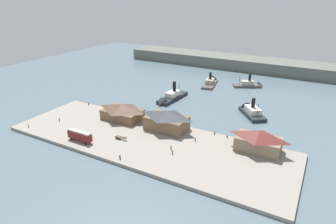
# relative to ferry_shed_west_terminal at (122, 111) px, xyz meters

# --- Properties ---
(ground_plane) EXTENTS (320.00, 320.00, 0.00)m
(ground_plane) POSITION_rel_ferry_shed_west_terminal_xyz_m (19.49, 10.28, -4.69)
(ground_plane) COLOR slate
(quay_promenade) EXTENTS (110.00, 36.00, 1.20)m
(quay_promenade) POSITION_rel_ferry_shed_west_terminal_xyz_m (19.49, -11.72, -4.09)
(quay_promenade) COLOR gray
(quay_promenade) RESTS_ON ground
(seawall_edge) EXTENTS (110.00, 0.80, 1.00)m
(seawall_edge) POSITION_rel_ferry_shed_west_terminal_xyz_m (19.49, 6.68, -4.19)
(seawall_edge) COLOR slate
(seawall_edge) RESTS_ON ground
(ferry_shed_west_terminal) EXTENTS (17.16, 11.22, 6.87)m
(ferry_shed_west_terminal) POSITION_rel_ferry_shed_west_terminal_xyz_m (0.00, 0.00, 0.00)
(ferry_shed_west_terminal) COLOR brown
(ferry_shed_west_terminal) RESTS_ON quay_promenade
(ferry_shed_east_terminal) EXTENTS (16.71, 10.62, 8.10)m
(ferry_shed_east_terminal) POSITION_rel_ferry_shed_west_terminal_xyz_m (22.18, 0.07, 0.62)
(ferry_shed_east_terminal) COLOR brown
(ferry_shed_east_terminal) RESTS_ON quay_promenade
(ferry_shed_central_terminal) EXTENTS (15.55, 9.34, 7.35)m
(ferry_shed_central_terminal) POSITION_rel_ferry_shed_west_terminal_xyz_m (58.60, 0.75, 0.24)
(ferry_shed_central_terminal) COLOR #847056
(ferry_shed_central_terminal) RESTS_ON quay_promenade
(street_tram) EXTENTS (10.40, 2.41, 4.16)m
(street_tram) POSITION_rel_ferry_shed_west_terminal_xyz_m (-1.12, -24.65, -1.05)
(street_tram) COLOR maroon
(street_tram) RESTS_ON quay_promenade
(horse_cart) EXTENTS (5.38, 1.32, 1.87)m
(horse_cart) POSITION_rel_ferry_shed_west_terminal_xyz_m (11.47, -16.13, -2.55)
(horse_cart) COLOR brown
(horse_cart) RESTS_ON quay_promenade
(pedestrian_walking_west) EXTENTS (0.39, 0.39, 1.59)m
(pedestrian_walking_west) POSITION_rel_ferry_shed_west_terminal_xyz_m (36.60, -3.70, -2.77)
(pedestrian_walking_west) COLOR #33384C
(pedestrian_walking_west) RESTS_ON quay_promenade
(pedestrian_walking_east) EXTENTS (0.39, 0.39, 1.56)m
(pedestrian_walking_east) POSITION_rel_ferry_shed_west_terminal_xyz_m (31.56, -13.56, -2.78)
(pedestrian_walking_east) COLOR #4C3D33
(pedestrian_walking_east) RESTS_ON quay_promenade
(pedestrian_standing_center) EXTENTS (0.40, 0.40, 1.62)m
(pedestrian_standing_center) POSITION_rel_ferry_shed_west_terminal_xyz_m (-22.46, -15.46, -2.76)
(pedestrian_standing_center) COLOR #3D4C42
(pedestrian_standing_center) RESTS_ON quay_promenade
(pedestrian_at_waters_edge) EXTENTS (0.44, 0.44, 1.77)m
(pedestrian_at_waters_edge) POSITION_rel_ferry_shed_west_terminal_xyz_m (19.73, -27.55, -2.69)
(pedestrian_at_waters_edge) COLOR #232328
(pedestrian_at_waters_edge) RESTS_ON quay_promenade
(pedestrian_near_cart) EXTENTS (0.38, 0.38, 1.54)m
(pedestrian_near_cart) POSITION_rel_ferry_shed_west_terminal_xyz_m (-28.55, -26.31, -2.79)
(pedestrian_near_cart) COLOR #6B5B4C
(pedestrian_near_cart) RESTS_ON quay_promenade
(pedestrian_near_west_shed) EXTENTS (0.41, 0.41, 1.66)m
(pedestrian_near_west_shed) POSITION_rel_ferry_shed_west_terminal_xyz_m (33.51, -16.08, -2.74)
(pedestrian_near_west_shed) COLOR #4C3D33
(pedestrian_near_west_shed) RESTS_ON quay_promenade
(mooring_post_center_west) EXTENTS (0.44, 0.44, 0.90)m
(mooring_post_center_west) POSITION_rel_ferry_shed_west_terminal_xyz_m (46.09, 4.92, -3.04)
(mooring_post_center_west) COLOR black
(mooring_post_center_west) RESTS_ON quay_promenade
(mooring_post_east) EXTENTS (0.44, 0.44, 0.90)m
(mooring_post_east) POSITION_rel_ferry_shed_west_terminal_xyz_m (-14.08, 5.14, -3.04)
(mooring_post_east) COLOR black
(mooring_post_east) RESTS_ON quay_promenade
(mooring_post_center_east) EXTENTS (0.44, 0.44, 0.90)m
(mooring_post_center_east) POSITION_rel_ferry_shed_west_terminal_xyz_m (-24.91, 5.05, -3.04)
(mooring_post_center_east) COLOR black
(mooring_post_center_east) RESTS_ON quay_promenade
(mooring_post_west) EXTENTS (0.44, 0.44, 0.90)m
(mooring_post_west) POSITION_rel_ferry_shed_west_terminal_xyz_m (40.97, 5.13, -3.04)
(mooring_post_west) COLOR black
(mooring_post_west) RESTS_ON quay_promenade
(ferry_moored_west) EXTENTS (18.27, 13.30, 10.12)m
(ferry_moored_west) POSITION_rel_ferry_shed_west_terminal_xyz_m (37.01, 77.58, -3.37)
(ferry_moored_west) COLOR #514C47
(ferry_moored_west) RESTS_ON ground
(ferry_mid_harbor) EXTENTS (7.82, 24.02, 11.16)m
(ferry_mid_harbor) POSITION_rel_ferry_shed_west_terminal_xyz_m (5.85, 32.70, -3.15)
(ferry_mid_harbor) COLOR #23282D
(ferry_mid_harbor) RESTS_ON ground
(ferry_approaching_east) EXTENTS (16.10, 18.13, 10.72)m
(ferry_approaching_east) POSITION_rel_ferry_shed_west_terminal_xyz_m (47.30, 35.40, -3.18)
(ferry_approaching_east) COLOR #23282D
(ferry_approaching_east) RESTS_ON ground
(ferry_moored_east) EXTENTS (10.30, 22.79, 10.03)m
(ferry_moored_east) POSITION_rel_ferry_shed_west_terminal_xyz_m (13.36, 72.27, -3.55)
(ferry_moored_east) COLOR #514C47
(ferry_moored_east) RESTS_ON ground
(far_headland) EXTENTS (180.00, 24.00, 8.00)m
(far_headland) POSITION_rel_ferry_shed_west_terminal_xyz_m (19.49, 120.28, -0.69)
(far_headland) COLOR #60665B
(far_headland) RESTS_ON ground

